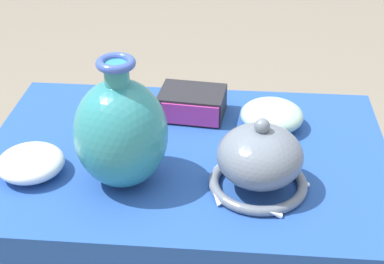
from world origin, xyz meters
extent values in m
cylinder|color=olive|center=(-0.41, 0.26, 0.33)|extent=(0.04, 0.04, 0.66)
cylinder|color=olive|center=(0.41, 0.26, 0.33)|extent=(0.04, 0.04, 0.66)
cube|color=olive|center=(0.00, 0.00, 0.68)|extent=(0.93, 0.62, 0.03)
cube|color=#234C9E|center=(0.00, 0.00, 0.69)|extent=(0.95, 0.64, 0.01)
ellipsoid|color=teal|center=(-0.12, -0.12, 0.82)|extent=(0.20, 0.20, 0.24)
cylinder|color=teal|center=(-0.12, -0.12, 0.95)|extent=(0.05, 0.05, 0.05)
torus|color=#3851A8|center=(-0.12, -0.12, 0.98)|extent=(0.08, 0.08, 0.02)
torus|color=slate|center=(0.17, -0.12, 0.71)|extent=(0.21, 0.21, 0.02)
ellipsoid|color=slate|center=(0.17, -0.12, 0.78)|extent=(0.18, 0.18, 0.13)
sphere|color=slate|center=(0.17, -0.12, 0.85)|extent=(0.03, 0.03, 0.03)
cone|color=white|center=(0.27, -0.12, 0.71)|extent=(0.01, 0.03, 0.03)
cone|color=white|center=(0.20, -0.02, 0.71)|extent=(0.03, 0.02, 0.03)
cone|color=white|center=(0.08, -0.06, 0.71)|extent=(0.03, 0.03, 0.03)
cone|color=white|center=(0.08, -0.19, 0.71)|extent=(0.03, 0.03, 0.03)
cone|color=white|center=(0.20, -0.23, 0.71)|extent=(0.03, 0.02, 0.03)
cube|color=#232328|center=(0.00, 0.18, 0.73)|extent=(0.18, 0.14, 0.07)
cube|color=#B23384|center=(0.00, 0.11, 0.73)|extent=(0.14, 0.02, 0.05)
cylinder|color=#2D2D33|center=(-0.18, 0.09, 0.73)|extent=(0.08, 0.08, 0.07)
torus|color=#2D2D33|center=(-0.18, 0.09, 0.77)|extent=(0.10, 0.10, 0.01)
ellipsoid|color=#A8CCB7|center=(0.20, 0.13, 0.73)|extent=(0.16, 0.16, 0.07)
ellipsoid|color=white|center=(-0.33, -0.12, 0.73)|extent=(0.15, 0.15, 0.06)
camera|label=1|loc=(0.11, -1.15, 1.46)|focal=55.00mm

